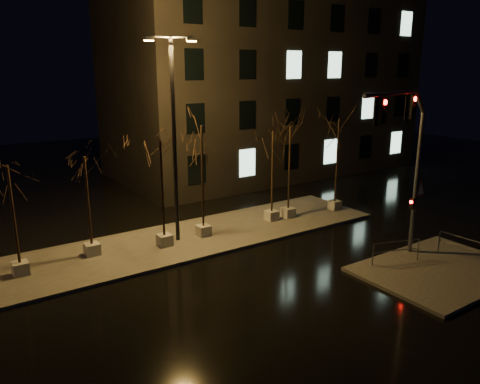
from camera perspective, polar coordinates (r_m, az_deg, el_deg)
ground at (r=19.59m, az=1.72°, el=-11.25°), size 90.00×90.00×0.00m
median at (r=24.27m, az=-6.61°, el=-5.81°), size 22.00×5.00×0.15m
sidewalk_corner at (r=22.49m, az=23.18°, el=-8.73°), size 7.00×5.00×0.15m
building at (r=40.38m, az=3.08°, el=13.35°), size 25.00×12.00×15.00m
tree_0 at (r=21.05m, az=-26.22°, el=0.18°), size 1.80×1.80×4.86m
tree_1 at (r=22.11m, az=-18.25°, el=1.49°), size 1.80×1.80×4.79m
tree_2 at (r=22.38m, az=-9.57°, el=3.29°), size 1.80×1.80×5.33m
tree_3 at (r=23.43m, az=-4.68°, el=4.97°), size 1.80×1.80×5.86m
tree_4 at (r=26.01m, az=4.01°, el=5.05°), size 1.80×1.80×5.31m
tree_5 at (r=26.62m, az=6.10°, el=5.44°), size 1.80×1.80×5.44m
tree_6 at (r=28.55m, az=11.88°, el=6.29°), size 1.80×1.80×5.72m
traffic_signal_mast at (r=21.51m, az=19.80°, el=4.65°), size 6.09×1.37×7.57m
streetlight_main at (r=22.77m, az=-8.07°, el=7.79°), size 2.43×1.00×9.89m
guard_rail_a at (r=22.15m, az=18.51°, el=-6.56°), size 2.26×0.78×1.02m
guard_rail_b at (r=23.60m, az=25.45°, el=-5.88°), size 0.16×2.26×1.07m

